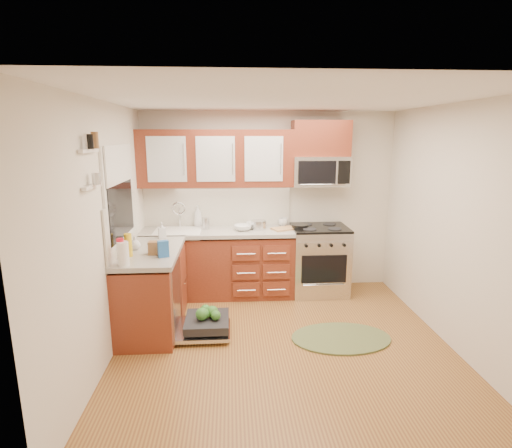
{
  "coord_description": "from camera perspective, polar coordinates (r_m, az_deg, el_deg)",
  "views": [
    {
      "loc": [
        -0.54,
        -3.83,
        2.17
      ],
      "look_at": [
        -0.24,
        0.85,
        1.13
      ],
      "focal_mm": 28.0,
      "sensor_mm": 36.0,
      "label": 1
    }
  ],
  "objects": [
    {
      "name": "countertop_back",
      "position": [
        5.43,
        -5.55,
        -1.1
      ],
      "size": [
        2.07,
        0.64,
        0.05
      ],
      "primitive_type": "cube",
      "color": "#A29E94",
      "rests_on": "base_cabinet_back"
    },
    {
      "name": "shelf_upper",
      "position": [
        3.68,
        -22.75,
        9.65
      ],
      "size": [
        0.04,
        0.4,
        0.03
      ],
      "primitive_type": "cube",
      "color": "white",
      "rests_on": "ground"
    },
    {
      "name": "wall_left",
      "position": [
        4.12,
        -20.67,
        -1.24
      ],
      "size": [
        0.04,
        3.5,
        2.5
      ],
      "primitive_type": "cube",
      "color": "beige",
      "rests_on": "ground"
    },
    {
      "name": "microwave",
      "position": [
        5.54,
        9.12,
        7.47
      ],
      "size": [
        0.76,
        0.38,
        0.4
      ],
      "primitive_type": null,
      "color": "silver",
      "rests_on": "ground"
    },
    {
      "name": "paper_towel_roll",
      "position": [
        4.11,
        -18.44,
        -4.06
      ],
      "size": [
        0.13,
        0.13,
        0.24
      ],
      "primitive_type": "cylinder",
      "rotation": [
        0.0,
        0.0,
        -0.19
      ],
      "color": "white",
      "rests_on": "countertop_left"
    },
    {
      "name": "backsplash_left",
      "position": [
        4.62,
        -18.61,
        -0.18
      ],
      "size": [
        0.02,
        1.25,
        0.57
      ],
      "primitive_type": "cube",
      "color": "beige",
      "rests_on": "ground"
    },
    {
      "name": "rug",
      "position": [
        4.63,
        12.05,
        -15.64
      ],
      "size": [
        1.27,
        1.04,
        0.02
      ],
      "primitive_type": null,
      "rotation": [
        0.0,
        0.0,
        0.35
      ],
      "color": "#575F36",
      "rests_on": "ground"
    },
    {
      "name": "soap_bottle_a",
      "position": [
        5.64,
        -8.31,
        1.15
      ],
      "size": [
        0.14,
        0.14,
        0.3
      ],
      "primitive_type": "imported",
      "rotation": [
        0.0,
        0.0,
        -0.29
      ],
      "color": "#999999",
      "rests_on": "countertop_back"
    },
    {
      "name": "ceiling",
      "position": [
        3.88,
        4.51,
        17.32
      ],
      "size": [
        3.5,
        3.5,
        0.0
      ],
      "primitive_type": "plane",
      "rotation": [
        3.14,
        0.0,
        0.0
      ],
      "color": "white",
      "rests_on": "ground"
    },
    {
      "name": "soap_bottle_b",
      "position": [
        5.09,
        -13.29,
        -0.87
      ],
      "size": [
        0.11,
        0.11,
        0.2
      ],
      "primitive_type": "imported",
      "rotation": [
        0.0,
        0.0,
        0.29
      ],
      "color": "#999999",
      "rests_on": "countertop_left"
    },
    {
      "name": "skillet",
      "position": [
        5.46,
        6.31,
        -0.28
      ],
      "size": [
        0.25,
        0.25,
        0.04
      ],
      "primitive_type": "cylinder",
      "rotation": [
        0.0,
        0.0,
        -0.16
      ],
      "color": "black",
      "rests_on": "range"
    },
    {
      "name": "upper_cabinets",
      "position": [
        5.42,
        -5.73,
        9.31
      ],
      "size": [
        2.05,
        0.35,
        0.75
      ],
      "primitive_type": null,
      "color": "#5F2615",
      "rests_on": "ground"
    },
    {
      "name": "wall_front",
      "position": [
        2.34,
        10.14,
        -10.93
      ],
      "size": [
        3.5,
        0.04,
        2.5
      ],
      "primitive_type": "cube",
      "color": "beige",
      "rests_on": "ground"
    },
    {
      "name": "base_cabinet_left",
      "position": [
        4.78,
        -14.6,
        -9.35
      ],
      "size": [
        0.6,
        1.25,
        0.85
      ],
      "primitive_type": "cube",
      "color": "#5F2615",
      "rests_on": "ground"
    },
    {
      "name": "wall_right",
      "position": [
        4.56,
        26.56,
        -0.5
      ],
      "size": [
        0.04,
        3.5,
        2.5
      ],
      "primitive_type": "cube",
      "color": "beige",
      "rests_on": "ground"
    },
    {
      "name": "stock_pot",
      "position": [
        5.42,
        0.37,
        -0.13
      ],
      "size": [
        0.24,
        0.24,
        0.12
      ],
      "primitive_type": "cylinder",
      "rotation": [
        0.0,
        0.0,
        -0.21
      ],
      "color": "silver",
      "rests_on": "countertop_back"
    },
    {
      "name": "range",
      "position": [
        5.66,
        8.95,
        -5.08
      ],
      "size": [
        0.76,
        0.64,
        0.95
      ],
      "primitive_type": null,
      "color": "silver",
      "rests_on": "ground"
    },
    {
      "name": "dishwasher",
      "position": [
        4.63,
        -7.5,
        -14.17
      ],
      "size": [
        0.7,
        0.6,
        0.2
      ],
      "primitive_type": null,
      "color": "silver",
      "rests_on": "ground"
    },
    {
      "name": "cutting_board",
      "position": [
        5.43,
        4.02,
        -0.67
      ],
      "size": [
        0.37,
        0.31,
        0.02
      ],
      "primitive_type": "cube",
      "rotation": [
        0.0,
        0.0,
        0.41
      ],
      "color": "tan",
      "rests_on": "countertop_back"
    },
    {
      "name": "window_blind",
      "position": [
        4.5,
        -18.98,
        8.12
      ],
      "size": [
        0.02,
        0.96,
        0.4
      ],
      "primitive_type": "cube",
      "color": "white",
      "rests_on": "ground"
    },
    {
      "name": "wall_back",
      "position": [
        5.68,
        1.8,
        3.17
      ],
      "size": [
        3.5,
        0.04,
        2.5
      ],
      "primitive_type": "cube",
      "color": "beige",
      "rests_on": "ground"
    },
    {
      "name": "cup",
      "position": [
        5.65,
        3.91,
        0.29
      ],
      "size": [
        0.14,
        0.14,
        0.11
      ],
      "primitive_type": "imported",
      "rotation": [
        0.0,
        0.0,
        -0.04
      ],
      "color": "#999999",
      "rests_on": "countertop_back"
    },
    {
      "name": "soap_bottle_c",
      "position": [
        4.66,
        -16.92,
        -2.61
      ],
      "size": [
        0.14,
        0.14,
        0.15
      ],
      "primitive_type": "imported",
      "rotation": [
        0.0,
        0.0,
        0.23
      ],
      "color": "#999999",
      "rests_on": "countertop_left"
    },
    {
      "name": "blue_carton",
      "position": [
        4.29,
        -13.1,
        -3.48
      ],
      "size": [
        0.13,
        0.1,
        0.18
      ],
      "primitive_type": "cube",
      "rotation": [
        0.0,
        0.0,
        0.33
      ],
      "color": "#245DAA",
      "rests_on": "countertop_left"
    },
    {
      "name": "base_cabinet_back",
      "position": [
        5.57,
        -5.45,
        -5.84
      ],
      "size": [
        2.05,
        0.6,
        0.85
      ],
      "primitive_type": "cube",
      "color": "#5F2615",
      "rests_on": "ground"
    },
    {
      "name": "canister",
      "position": [
        5.48,
        -7.19,
        0.11
      ],
      "size": [
        0.11,
        0.11,
        0.16
      ],
      "primitive_type": "cylinder",
      "rotation": [
        0.0,
        0.0,
        0.14
      ],
      "color": "silver",
      "rests_on": "countertop_back"
    },
    {
      "name": "red_bottle",
      "position": [
        4.13,
        -18.74,
        -3.8
      ],
      "size": [
        0.09,
        0.09,
        0.27
      ],
      "primitive_type": "cylinder",
      "rotation": [
        0.0,
        0.0,
        -0.36
      ],
      "color": "red",
      "rests_on": "countertop_left"
    },
    {
      "name": "mustard_bottle",
      "position": [
        4.41,
        -17.78,
        -2.89
      ],
      "size": [
        0.1,
        0.1,
        0.24
      ],
      "primitive_type": "cylinder",
      "rotation": [
        0.0,
        0.0,
        -0.32
      ],
      "color": "yellow",
      "rests_on": "countertop_left"
    },
    {
      "name": "bowl_a",
      "position": [
        5.58,
        -0.08,
        -0.08
      ],
      "size": [
        0.27,
        0.27,
        0.06
      ],
      "primitive_type": "imported",
      "rotation": [
        0.0,
        0.0,
        0.04
      ],
      "color": "#999999",
      "rests_on": "countertop_back"
    },
    {
      "name": "sink",
      "position": [
        5.47,
        -11.04,
        -2.24
      ],
      "size": [
        0.62,
        0.5,
        0.26
      ],
      "primitive_type": null,
      "color": "white",
      "rests_on": "ground"
    },
    {
      "name": "floor",
      "position": [
        4.44,
        3.93,
        -16.83
      ],
      "size": [
        3.5,
        3.5,
        0.0
      ],
      "primitive_type": "plane",
      "color": "brown",
      "rests_on": "ground"
    },
    {
      "name": "wooden_box",
      "position": [
        4.42,
        -14.18,
        -3.32
      ],
      "size": [
        0.14,
        0.1,
        0.14
      ],
      "primitive_type": "cube",
      "rotation": [
        0.0,
        0.0,
        -0.01
      ],
      "color": "brown",
      "rests_on": "countertop_left"
    },
    {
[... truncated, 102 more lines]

